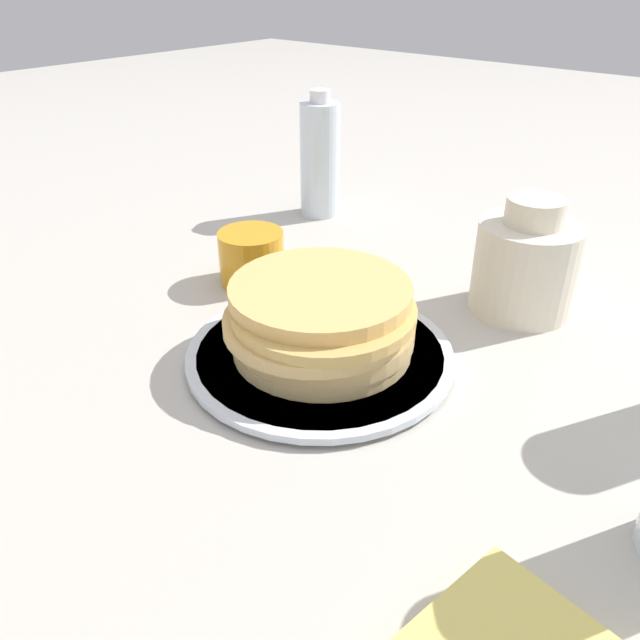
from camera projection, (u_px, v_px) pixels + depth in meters
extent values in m
plane|color=#BCB7AD|center=(294.00, 358.00, 0.64)|extent=(4.00, 4.00, 0.00)
cylinder|color=silver|center=(320.00, 355.00, 0.63)|extent=(0.25, 0.25, 0.01)
cylinder|color=silver|center=(320.00, 353.00, 0.63)|extent=(0.27, 0.27, 0.01)
cylinder|color=#D7B877|center=(322.00, 343.00, 0.62)|extent=(0.18, 0.18, 0.01)
cylinder|color=tan|center=(324.00, 330.00, 0.62)|extent=(0.18, 0.18, 0.02)
cylinder|color=#DBB46F|center=(315.00, 321.00, 0.60)|extent=(0.18, 0.18, 0.01)
cylinder|color=tan|center=(323.00, 311.00, 0.60)|extent=(0.18, 0.18, 0.01)
cylinder|color=#E2B466|center=(320.00, 292.00, 0.60)|extent=(0.18, 0.18, 0.02)
cylinder|color=orange|center=(252.00, 257.00, 0.77)|extent=(0.08, 0.08, 0.07)
cylinder|color=beige|center=(525.00, 268.00, 0.70)|extent=(0.11, 0.11, 0.10)
cylinder|color=beige|center=(535.00, 211.00, 0.66)|extent=(0.06, 0.06, 0.03)
cylinder|color=silver|center=(320.00, 160.00, 0.95)|extent=(0.06, 0.06, 0.17)
cylinder|color=white|center=(320.00, 96.00, 0.90)|extent=(0.03, 0.03, 0.02)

